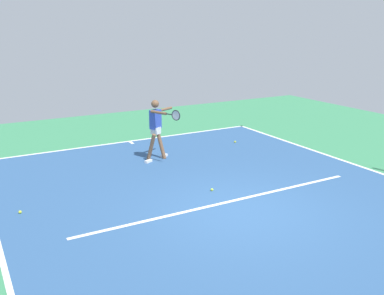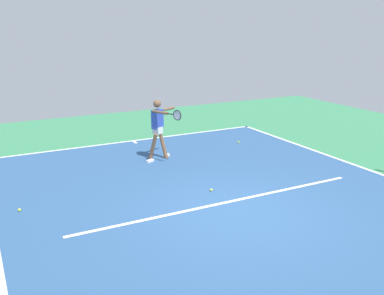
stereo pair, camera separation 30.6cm
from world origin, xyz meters
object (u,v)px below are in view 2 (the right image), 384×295
object	(u,v)px
tennis_ball_by_sideline	(211,190)
tennis_ball_by_baseline	(19,210)
tennis_player	(159,125)
tennis_ball_near_player	(238,142)

from	to	relation	value
tennis_ball_by_sideline	tennis_ball_by_baseline	xyz separation A→B (m)	(4.24, -0.89, 0.00)
tennis_player	tennis_ball_by_sideline	size ratio (longest dim) A/B	27.30
tennis_ball_near_player	tennis_ball_by_baseline	bearing A→B (deg)	18.93
tennis_ball_by_baseline	tennis_ball_near_player	xyz separation A→B (m)	(-7.24, -2.48, 0.00)
tennis_ball_by_baseline	tennis_ball_near_player	bearing A→B (deg)	-161.07
tennis_ball_by_sideline	tennis_ball_near_player	bearing A→B (deg)	-131.66
tennis_player	tennis_ball_by_baseline	world-z (taller)	tennis_player
tennis_ball_by_baseline	tennis_ball_near_player	world-z (taller)	same
tennis_ball_by_sideline	tennis_ball_by_baseline	distance (m)	4.33
tennis_player	tennis_ball_near_player	world-z (taller)	tennis_player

